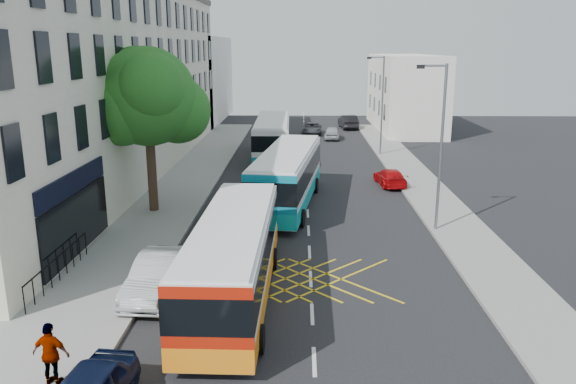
# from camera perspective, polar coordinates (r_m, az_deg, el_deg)

# --- Properties ---
(ground) EXTENTS (120.00, 120.00, 0.00)m
(ground) POSITION_cam_1_polar(r_m,az_deg,el_deg) (17.11, 2.68, -16.83)
(ground) COLOR black
(ground) RESTS_ON ground
(pavement_left) EXTENTS (5.00, 70.00, 0.15)m
(pavement_left) POSITION_cam_1_polar(r_m,az_deg,el_deg) (31.92, -13.42, -1.90)
(pavement_left) COLOR gray
(pavement_left) RESTS_ON ground
(pavement_right) EXTENTS (3.00, 70.00, 0.15)m
(pavement_right) POSITION_cam_1_polar(r_m,az_deg,el_deg) (31.90, 15.63, -2.05)
(pavement_right) COLOR gray
(pavement_right) RESTS_ON ground
(terrace_main) EXTENTS (8.30, 45.00, 13.50)m
(terrace_main) POSITION_cam_1_polar(r_m,az_deg,el_deg) (41.43, -18.19, 10.90)
(terrace_main) COLOR beige
(terrace_main) RESTS_ON ground
(terrace_far) EXTENTS (8.00, 20.00, 10.00)m
(terrace_far) POSITION_cam_1_polar(r_m,az_deg,el_deg) (71.01, -9.95, 11.22)
(terrace_far) COLOR silver
(terrace_far) RESTS_ON ground
(building_right) EXTENTS (6.00, 18.00, 8.00)m
(building_right) POSITION_cam_1_polar(r_m,az_deg,el_deg) (63.83, 11.75, 9.88)
(building_right) COLOR silver
(building_right) RESTS_ON ground
(street_tree) EXTENTS (6.30, 5.70, 8.80)m
(street_tree) POSITION_cam_1_polar(r_m,az_deg,el_deg) (30.76, -14.14, 9.27)
(street_tree) COLOR #382619
(street_tree) RESTS_ON pavement_left
(lamp_near) EXTENTS (1.45, 0.15, 8.00)m
(lamp_near) POSITION_cam_1_polar(r_m,az_deg,el_deg) (27.75, 15.14, 5.17)
(lamp_near) COLOR slate
(lamp_near) RESTS_ON pavement_right
(lamp_far) EXTENTS (1.45, 0.15, 8.00)m
(lamp_far) POSITION_cam_1_polar(r_m,az_deg,el_deg) (47.27, 9.44, 9.18)
(lamp_far) COLOR slate
(lamp_far) RESTS_ON pavement_right
(railings) EXTENTS (0.08, 5.60, 1.14)m
(railings) POSITION_cam_1_polar(r_m,az_deg,el_deg) (23.43, -22.29, -7.04)
(railings) COLOR black
(railings) RESTS_ON pavement_left
(bus_near) EXTENTS (2.84, 10.88, 3.05)m
(bus_near) POSITION_cam_1_polar(r_m,az_deg,el_deg) (20.22, -5.54, -6.68)
(bus_near) COLOR silver
(bus_near) RESTS_ON ground
(bus_mid) EXTENTS (4.12, 11.78, 3.24)m
(bus_mid) POSITION_cam_1_polar(r_m,az_deg,el_deg) (32.00, -0.07, 1.58)
(bus_mid) COLOR silver
(bus_mid) RESTS_ON ground
(bus_far) EXTENTS (3.05, 11.64, 3.26)m
(bus_far) POSITION_cam_1_polar(r_m,az_deg,el_deg) (45.84, -1.58, 5.56)
(bus_far) COLOR silver
(bus_far) RESTS_ON ground
(parked_car_silver) EXTENTS (1.93, 4.74, 1.53)m
(parked_car_silver) POSITION_cam_1_polar(r_m,az_deg,el_deg) (21.37, -12.94, -8.22)
(parked_car_silver) COLOR #A6AAAE
(parked_car_silver) RESTS_ON ground
(red_hatchback) EXTENTS (1.93, 3.98, 1.11)m
(red_hatchback) POSITION_cam_1_polar(r_m,az_deg,el_deg) (37.55, 10.33, 1.49)
(red_hatchback) COLOR #BD080B
(red_hatchback) RESTS_ON ground
(distant_car_grey) EXTENTS (2.14, 4.35, 1.19)m
(distant_car_grey) POSITION_cam_1_polar(r_m,az_deg,el_deg) (58.84, 2.44, 6.45)
(distant_car_grey) COLOR #383A3E
(distant_car_grey) RESTS_ON ground
(distant_car_silver) EXTENTS (1.88, 3.90, 1.28)m
(distant_car_silver) POSITION_cam_1_polar(r_m,az_deg,el_deg) (55.91, 4.53, 6.04)
(distant_car_silver) COLOR #A6A8AD
(distant_car_silver) RESTS_ON ground
(distant_car_dark) EXTENTS (2.06, 4.71, 1.51)m
(distant_car_dark) POSITION_cam_1_polar(r_m,az_deg,el_deg) (63.38, 6.13, 7.11)
(distant_car_dark) COLOR black
(distant_car_dark) RESTS_ON ground
(pedestrian_far) EXTENTS (1.09, 0.58, 1.77)m
(pedestrian_far) POSITION_cam_1_polar(r_m,az_deg,el_deg) (16.64, -22.93, -14.93)
(pedestrian_far) COLOR gray
(pedestrian_far) RESTS_ON pavement_left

